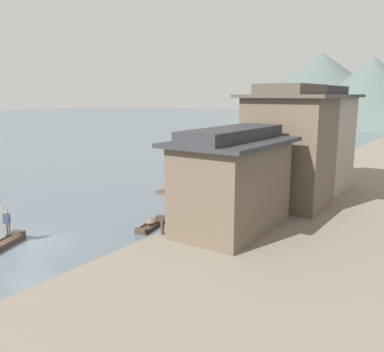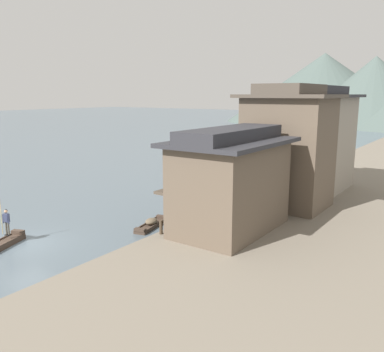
{
  "view_description": "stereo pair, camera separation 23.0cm",
  "coord_description": "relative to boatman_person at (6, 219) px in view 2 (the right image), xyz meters",
  "views": [
    {
      "loc": [
        21.34,
        -13.19,
        8.88
      ],
      "look_at": [
        2.14,
        14.23,
        2.14
      ],
      "focal_mm": 37.93,
      "sensor_mm": 36.0,
      "label": 1
    },
    {
      "loc": [
        21.52,
        -13.06,
        8.88
      ],
      "look_at": [
        2.14,
        14.23,
        2.14
      ],
      "focal_mm": 37.93,
      "sensor_mm": 36.0,
      "label": 2
    }
  ],
  "objects": [
    {
      "name": "boat_midriver_drifting",
      "position": [
        0.62,
        43.94,
        -1.42
      ],
      "size": [
        3.41,
        5.04,
        0.42
      ],
      "color": "brown",
      "rests_on": "ground"
    },
    {
      "name": "boat_moored_nearest",
      "position": [
        -4.56,
        39.13,
        -1.33
      ],
      "size": [
        1.78,
        4.0,
        0.64
      ],
      "color": "#33281E",
      "rests_on": "ground"
    },
    {
      "name": "hill_far_centre",
      "position": [
        -4.17,
        117.12,
        8.37
      ],
      "size": [
        45.51,
        45.51,
        19.85
      ],
      "primitive_type": "cone",
      "color": "#4C5B56",
      "rests_on": "ground"
    },
    {
      "name": "boat_moored_far",
      "position": [
        6.01,
        36.27,
        -1.38
      ],
      "size": [
        1.88,
        5.14,
        0.54
      ],
      "color": "#423328",
      "rests_on": "ground"
    },
    {
      "name": "mooring_post_dock_mid",
      "position": [
        8.0,
        13.99,
        -0.32
      ],
      "size": [
        0.2,
        0.2,
        0.77
      ],
      "primitive_type": "cylinder",
      "color": "#473828",
      "rests_on": "riverbank_right"
    },
    {
      "name": "house_waterfront_tall",
      "position": [
        11.18,
        21.96,
        3.6
      ],
      "size": [
        6.22,
        7.01,
        8.74
      ],
      "color": "gray",
      "rests_on": "riverbank_right"
    },
    {
      "name": "mooring_post_dock_far",
      "position": [
        8.0,
        20.66,
        -0.23
      ],
      "size": [
        0.2,
        0.2,
        0.94
      ],
      "primitive_type": "cylinder",
      "color": "#473828",
      "rests_on": "riverbank_right"
    },
    {
      "name": "ground_plane",
      "position": [
        1.06,
        0.53,
        -1.55
      ],
      "size": [
        400.0,
        400.0,
        0.0
      ],
      "primitive_type": "plane",
      "color": "slate"
    },
    {
      "name": "house_waterfront_second",
      "position": [
        11.45,
        15.04,
        3.61
      ],
      "size": [
        6.75,
        5.58,
        8.74
      ],
      "color": "brown",
      "rests_on": "riverbank_right"
    },
    {
      "name": "boat_moored_third",
      "position": [
        5.83,
        44.61,
        -1.36
      ],
      "size": [
        1.06,
        3.81,
        0.55
      ],
      "color": "#232326",
      "rests_on": "ground"
    },
    {
      "name": "boat_midriver_upstream",
      "position": [
        6.19,
        24.18,
        -1.32
      ],
      "size": [
        1.29,
        4.11,
        0.67
      ],
      "color": "brown",
      "rests_on": "ground"
    },
    {
      "name": "mooring_post_dock_near",
      "position": [
        8.0,
        4.87,
        -0.29
      ],
      "size": [
        0.2,
        0.2,
        0.83
      ],
      "primitive_type": "cylinder",
      "color": "#473828",
      "rests_on": "riverbank_right"
    },
    {
      "name": "boat_moored_second",
      "position": [
        5.0,
        7.43,
        -1.34
      ],
      "size": [
        1.58,
        3.55,
        0.61
      ],
      "color": "#423328",
      "rests_on": "ground"
    },
    {
      "name": "boatman_person",
      "position": [
        0.0,
        0.0,
        0.0
      ],
      "size": [
        0.55,
        0.32,
        3.04
      ],
      "color": "black",
      "rests_on": "boat_foreground_poled"
    },
    {
      "name": "hill_far_west",
      "position": [
        -21.37,
        124.35,
        9.54
      ],
      "size": [
        62.92,
        62.92,
        22.19
      ],
      "primitive_type": "cone",
      "color": "#4C5B56",
      "rests_on": "ground"
    },
    {
      "name": "house_waterfront_nearest",
      "position": [
        10.85,
        7.93,
        2.29
      ],
      "size": [
        5.55,
        8.16,
        6.14
      ],
      "color": "brown",
      "rests_on": "riverbank_right"
    }
  ]
}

